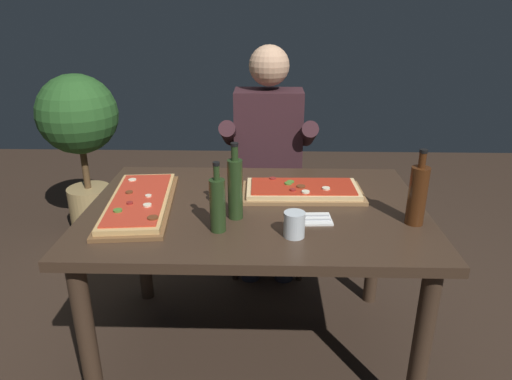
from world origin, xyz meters
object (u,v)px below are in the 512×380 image
Objects in this scene: dining_table at (256,226)px; potted_plant_corner at (80,132)px; pizza_rectangular_left at (140,202)px; wine_bottle_dark at (418,194)px; diner_chair at (268,187)px; seated_diner at (268,153)px; oil_bottle_amber at (235,187)px; vinegar_bottle_green at (218,204)px; pizza_rectangular_front at (302,190)px; tumbler_near_camera at (294,224)px.

potted_plant_corner is at bearing 135.61° from dining_table.
wine_bottle_dark is (1.10, -0.13, 0.10)m from pizza_rectangular_left.
pizza_rectangular_left reaches higher than dining_table.
seated_diner is at bearing -90.00° from diner_chair.
potted_plant_corner is at bearing 165.65° from diner_chair.
seated_diner reaches higher than potted_plant_corner.
seated_diner is (-0.56, 0.89, -0.12)m from wine_bottle_dark.
oil_bottle_amber is 1.14× the size of vinegar_bottle_green.
diner_chair is at bearing 90.00° from seated_diner.
pizza_rectangular_left is 2.44× the size of vinegar_bottle_green.
oil_bottle_amber is at bearing -138.58° from pizza_rectangular_front.
vinegar_bottle_green is 0.24× the size of potted_plant_corner.
vinegar_bottle_green is 0.31× the size of diner_chair.
seated_diner is (-0.15, 0.61, -0.02)m from pizza_rectangular_front.
diner_chair is at bearing 119.16° from wine_bottle_dark.
vinegar_bottle_green is 0.29m from tumbler_near_camera.
vinegar_bottle_green is (-0.06, -0.11, -0.02)m from oil_bottle_amber.
potted_plant_corner is at bearing 143.27° from pizza_rectangular_front.
oil_bottle_amber is at bearing 177.26° from wine_bottle_dark.
oil_bottle_amber reaches higher than dining_table.
pizza_rectangular_left is at bearing -125.17° from seated_diner.
oil_bottle_amber is at bearing -49.02° from potted_plant_corner.
tumbler_near_camera is 1.01m from seated_diner.
potted_plant_corner reaches higher than wine_bottle_dark.
seated_diner reaches higher than vinegar_bottle_green.
wine_bottle_dark reaches higher than pizza_rectangular_front.
wine_bottle_dark is 0.22× the size of seated_diner.
potted_plant_corner is at bearing 132.94° from tumbler_near_camera.
seated_diner is (0.53, 0.76, -0.02)m from pizza_rectangular_left.
potted_plant_corner is (-1.25, 0.32, 0.26)m from diner_chair.
diner_chair is (-0.10, 1.13, -0.30)m from tumbler_near_camera.
pizza_rectangular_front is at bearing 41.42° from oil_bottle_amber.
dining_table is at bearing -44.39° from potted_plant_corner.
seated_diner is at bearing 81.56° from oil_bottle_amber.
diner_chair is (-0.56, 1.01, -0.37)m from wine_bottle_dark.
tumbler_near_camera is 0.08× the size of potted_plant_corner.
dining_table is at bearing 118.29° from tumbler_near_camera.
potted_plant_corner is (-1.13, 1.30, -0.13)m from oil_bottle_amber.
tumbler_near_camera is at bearing -165.56° from wine_bottle_dark.
tumbler_near_camera reaches higher than pizza_rectangular_left.
diner_chair is (0.53, 0.88, -0.27)m from pizza_rectangular_left.
seated_diner is (0.00, -0.12, 0.26)m from diner_chair.
vinegar_bottle_green is 0.99m from seated_diner.
wine_bottle_dark is 0.26× the size of potted_plant_corner.
seated_diner reaches higher than oil_bottle_amber.
seated_diner is 1.19× the size of potted_plant_corner.
seated_diner is (0.18, 0.97, -0.11)m from vinegar_bottle_green.
dining_table is 1.25× the size of potted_plant_corner.
seated_diner is 1.33m from potted_plant_corner.
dining_table is at bearing -148.08° from pizza_rectangular_front.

